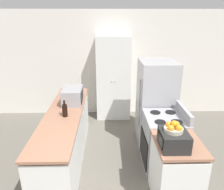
{
  "coord_description": "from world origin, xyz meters",
  "views": [
    {
      "loc": [
        -0.1,
        -1.95,
        2.44
      ],
      "look_at": [
        0.0,
        1.89,
        1.05
      ],
      "focal_mm": 35.0,
      "sensor_mm": 36.0,
      "label": 1
    }
  ],
  "objects": [
    {
      "name": "counter_left",
      "position": [
        -0.83,
        1.43,
        0.44
      ],
      "size": [
        0.6,
        2.65,
        0.91
      ],
      "color": "silver",
      "rests_on": "ground_plane"
    },
    {
      "name": "fruit_bowl",
      "position": [
        0.71,
        0.37,
        1.17
      ],
      "size": [
        0.23,
        0.23,
        0.14
      ],
      "color": "#B2A893",
      "rests_on": "toaster_oven"
    },
    {
      "name": "refrigerator",
      "position": [
        0.86,
        2.01,
        0.83
      ],
      "size": [
        0.7,
        0.78,
        1.67
      ],
      "color": "#A3A3A8",
      "rests_on": "ground_plane"
    },
    {
      "name": "wall_back",
      "position": [
        0.0,
        3.46,
        1.3
      ],
      "size": [
        7.0,
        0.06,
        2.6
      ],
      "color": "silver",
      "rests_on": "ground_plane"
    },
    {
      "name": "pantry_cabinet",
      "position": [
        0.07,
        3.18,
        1.01
      ],
      "size": [
        0.82,
        0.49,
        2.02
      ],
      "color": "silver",
      "rests_on": "ground_plane"
    },
    {
      "name": "microwave",
      "position": [
        -0.73,
        1.87,
        1.05
      ],
      "size": [
        0.35,
        0.52,
        0.28
      ],
      "color": "#939399",
      "rests_on": "counter_left"
    },
    {
      "name": "stove",
      "position": [
        0.85,
        1.21,
        0.46
      ],
      "size": [
        0.66,
        0.74,
        1.07
      ],
      "color": "#9E9EA3",
      "rests_on": "ground_plane"
    },
    {
      "name": "toaster_oven",
      "position": [
        0.72,
        0.36,
        1.02
      ],
      "size": [
        0.33,
        0.38,
        0.22
      ],
      "color": "black",
      "rests_on": "counter_right"
    },
    {
      "name": "counter_right",
      "position": [
        0.83,
        0.46,
        0.44
      ],
      "size": [
        0.6,
        0.71,
        0.91
      ],
      "color": "silver",
      "rests_on": "ground_plane"
    },
    {
      "name": "wine_bottle",
      "position": [
        -0.78,
        1.28,
        1.02
      ],
      "size": [
        0.09,
        0.09,
        0.28
      ],
      "color": "black",
      "rests_on": "counter_left"
    }
  ]
}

